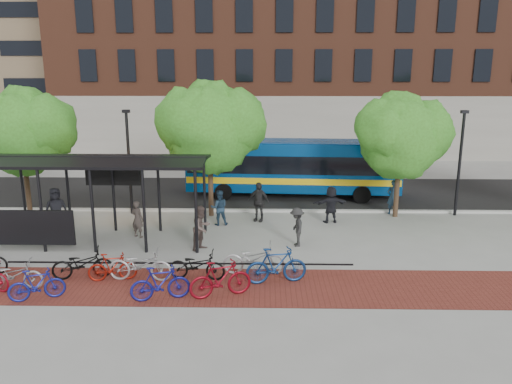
{
  "coord_description": "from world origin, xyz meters",
  "views": [
    {
      "loc": [
        -0.31,
        -20.21,
        6.94
      ],
      "look_at": [
        -0.77,
        1.65,
        1.6
      ],
      "focal_mm": 35.0,
      "sensor_mm": 36.0,
      "label": 1
    }
  ],
  "objects_px": {
    "tree_b": "(211,124)",
    "bike_5": "(112,267)",
    "lamp_post_left": "(129,159)",
    "lamp_post_right": "(460,160)",
    "tree_a": "(23,129)",
    "pedestrian_7": "(393,197)",
    "bus_shelter": "(74,170)",
    "bike_2": "(14,275)",
    "pedestrian_2": "(219,208)",
    "bike_3": "(37,285)",
    "pedestrian_9": "(297,227)",
    "pedestrian_8": "(202,228)",
    "tree_c": "(402,133)",
    "pedestrian_1": "(137,219)",
    "pedestrian_0": "(56,210)",
    "bike_8": "(197,265)",
    "bike_9": "(220,279)",
    "bike_11": "(276,265)",
    "bike_6": "(140,265)",
    "bike_7": "(160,283)",
    "pedestrian_4": "(258,202)",
    "bike_4": "(82,264)",
    "bus": "(293,165)",
    "bike_10": "(254,259)",
    "pedestrian_5": "(331,204)"
  },
  "relations": [
    {
      "from": "tree_c",
      "to": "lamp_post_left",
      "type": "relative_size",
      "value": 1.16
    },
    {
      "from": "pedestrian_5",
      "to": "pedestrian_8",
      "type": "xyz_separation_m",
      "value": [
        -5.56,
        -3.76,
        0.03
      ]
    },
    {
      "from": "bike_8",
      "to": "pedestrian_0",
      "type": "xyz_separation_m",
      "value": [
        -6.89,
        5.12,
        0.47
      ]
    },
    {
      "from": "bike_3",
      "to": "bike_5",
      "type": "height_order",
      "value": "bike_3"
    },
    {
      "from": "pedestrian_2",
      "to": "tree_c",
      "type": "bearing_deg",
      "value": -179.86
    },
    {
      "from": "bike_7",
      "to": "bike_11",
      "type": "height_order",
      "value": "bike_11"
    },
    {
      "from": "bus",
      "to": "lamp_post_right",
      "type": "bearing_deg",
      "value": -21.49
    },
    {
      "from": "tree_c",
      "to": "pedestrian_1",
      "type": "xyz_separation_m",
      "value": [
        -11.86,
        -3.4,
        -3.25
      ]
    },
    {
      "from": "bike_2",
      "to": "pedestrian_8",
      "type": "xyz_separation_m",
      "value": [
        5.64,
        3.82,
        0.41
      ]
    },
    {
      "from": "bike_9",
      "to": "pedestrian_1",
      "type": "bearing_deg",
      "value": 16.08
    },
    {
      "from": "pedestrian_8",
      "to": "bus_shelter",
      "type": "bearing_deg",
      "value": 113.84
    },
    {
      "from": "bike_5",
      "to": "pedestrian_2",
      "type": "xyz_separation_m",
      "value": [
        3.03,
        6.36,
        0.33
      ]
    },
    {
      "from": "lamp_post_left",
      "to": "pedestrian_1",
      "type": "height_order",
      "value": "lamp_post_left"
    },
    {
      "from": "tree_b",
      "to": "bike_5",
      "type": "height_order",
      "value": "tree_b"
    },
    {
      "from": "bike_7",
      "to": "pedestrian_2",
      "type": "height_order",
      "value": "pedestrian_2"
    },
    {
      "from": "pedestrian_7",
      "to": "bike_11",
      "type": "bearing_deg",
      "value": 38.83
    },
    {
      "from": "bike_4",
      "to": "pedestrian_8",
      "type": "height_order",
      "value": "pedestrian_8"
    },
    {
      "from": "pedestrian_4",
      "to": "pedestrian_1",
      "type": "bearing_deg",
      "value": -133.97
    },
    {
      "from": "tree_a",
      "to": "bike_5",
      "type": "relative_size",
      "value": 3.79
    },
    {
      "from": "tree_c",
      "to": "bike_6",
      "type": "xyz_separation_m",
      "value": [
        -10.64,
        -7.89,
        -3.49
      ]
    },
    {
      "from": "tree_a",
      "to": "bike_7",
      "type": "xyz_separation_m",
      "value": [
        8.34,
        -9.35,
        -3.68
      ]
    },
    {
      "from": "bus",
      "to": "pedestrian_9",
      "type": "distance_m",
      "value": 8.3
    },
    {
      "from": "pedestrian_2",
      "to": "pedestrian_7",
      "type": "height_order",
      "value": "pedestrian_7"
    },
    {
      "from": "tree_a",
      "to": "pedestrian_7",
      "type": "xyz_separation_m",
      "value": [
        17.86,
        0.45,
        -3.38
      ]
    },
    {
      "from": "tree_a",
      "to": "tree_c",
      "type": "height_order",
      "value": "tree_a"
    },
    {
      "from": "lamp_post_right",
      "to": "bus",
      "type": "height_order",
      "value": "lamp_post_right"
    },
    {
      "from": "bus",
      "to": "bike_6",
      "type": "bearing_deg",
      "value": -112.37
    },
    {
      "from": "bike_9",
      "to": "bike_4",
      "type": "bearing_deg",
      "value": 55.17
    },
    {
      "from": "bike_3",
      "to": "pedestrian_0",
      "type": "distance_m",
      "value": 7.14
    },
    {
      "from": "bike_7",
      "to": "pedestrian_1",
      "type": "height_order",
      "value": "pedestrian_1"
    },
    {
      "from": "bike_2",
      "to": "pedestrian_4",
      "type": "bearing_deg",
      "value": -49.83
    },
    {
      "from": "tree_b",
      "to": "pedestrian_0",
      "type": "height_order",
      "value": "tree_b"
    },
    {
      "from": "pedestrian_8",
      "to": "pedestrian_9",
      "type": "height_order",
      "value": "pedestrian_8"
    },
    {
      "from": "pedestrian_8",
      "to": "pedestrian_9",
      "type": "bearing_deg",
      "value": -47.46
    },
    {
      "from": "lamp_post_right",
      "to": "bike_6",
      "type": "distance_m",
      "value": 15.96
    },
    {
      "from": "bus_shelter",
      "to": "bike_2",
      "type": "bearing_deg",
      "value": -94.24
    },
    {
      "from": "bike_3",
      "to": "bike_4",
      "type": "xyz_separation_m",
      "value": [
        0.81,
        1.69,
        0.02
      ]
    },
    {
      "from": "bike_9",
      "to": "tree_a",
      "type": "bearing_deg",
      "value": 28.94
    },
    {
      "from": "bike_3",
      "to": "pedestrian_9",
      "type": "xyz_separation_m",
      "value": [
        8.33,
        5.1,
        0.29
      ]
    },
    {
      "from": "pedestrian_8",
      "to": "pedestrian_2",
      "type": "bearing_deg",
      "value": 28.11
    },
    {
      "from": "bus_shelter",
      "to": "bike_6",
      "type": "relative_size",
      "value": 4.9
    },
    {
      "from": "bike_8",
      "to": "bike_9",
      "type": "relative_size",
      "value": 0.97
    },
    {
      "from": "bike_4",
      "to": "pedestrian_2",
      "type": "height_order",
      "value": "pedestrian_2"
    },
    {
      "from": "bike_11",
      "to": "pedestrian_8",
      "type": "xyz_separation_m",
      "value": [
        -2.89,
        3.15,
        0.28
      ]
    },
    {
      "from": "pedestrian_1",
      "to": "pedestrian_8",
      "type": "height_order",
      "value": "pedestrian_8"
    },
    {
      "from": "bike_6",
      "to": "bike_10",
      "type": "xyz_separation_m",
      "value": [
        3.82,
        0.65,
        -0.0
      ]
    },
    {
      "from": "lamp_post_left",
      "to": "lamp_post_right",
      "type": "xyz_separation_m",
      "value": [
        16.0,
        0.0,
        0.0
      ]
    },
    {
      "from": "bike_8",
      "to": "pedestrian_4",
      "type": "bearing_deg",
      "value": -10.81
    },
    {
      "from": "tree_c",
      "to": "pedestrian_7",
      "type": "height_order",
      "value": "tree_c"
    },
    {
      "from": "bus_shelter",
      "to": "bike_7",
      "type": "distance_m",
      "value": 7.57
    }
  ]
}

